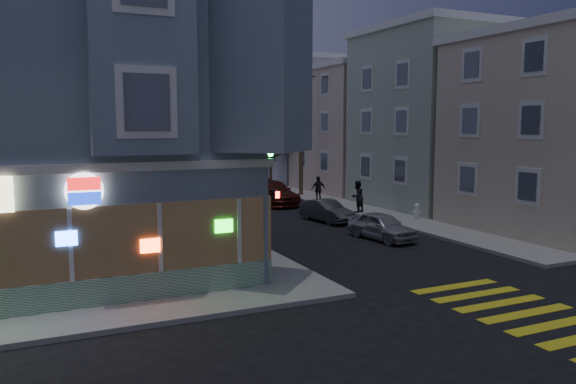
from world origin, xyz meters
TOP-DOWN VIEW (x-y plane):
  - ground at (0.00, 0.00)m, footprint 120.00×120.00m
  - sidewalk_ne at (23.00, 23.00)m, footprint 24.00×42.00m
  - corner_building at (-6.00, 10.98)m, footprint 14.60×14.60m
  - row_house_b at (19.50, 16.00)m, footprint 12.00×8.60m
  - row_house_c at (19.50, 25.00)m, footprint 12.00×8.60m
  - row_house_d at (19.50, 34.00)m, footprint 12.00×8.60m
  - utility_pole at (12.00, 24.00)m, footprint 2.20×0.30m
  - street_tree_near at (12.20, 30.00)m, footprint 3.00×3.00m
  - street_tree_far at (12.20, 38.00)m, footprint 3.00×3.00m
  - pedestrian_a at (11.30, 15.28)m, footprint 1.07×0.96m
  - pedestrian_b at (11.30, 20.01)m, footprint 1.00×0.45m
  - parked_car_a at (8.60, 8.84)m, footprint 1.88×3.76m
  - parked_car_b at (8.60, 14.04)m, footprint 1.69×3.67m
  - parked_car_c at (8.60, 21.24)m, footprint 2.15×5.20m
  - parked_car_d at (8.60, 26.44)m, footprint 3.14×5.55m
  - traffic_signal at (1.37, 4.87)m, footprint 0.63×0.56m
  - fire_hydrant at (12.89, 11.86)m, footprint 0.50×0.29m

SIDE VIEW (x-z plane):
  - ground at x=0.00m, z-range 0.00..0.00m
  - sidewalk_ne at x=23.00m, z-range 0.00..0.15m
  - parked_car_b at x=8.60m, z-range 0.00..1.17m
  - fire_hydrant at x=12.89m, z-range 0.17..1.04m
  - parked_car_a at x=8.60m, z-range 0.00..1.23m
  - parked_car_d at x=8.60m, z-range 0.00..1.46m
  - parked_car_c at x=8.60m, z-range 0.00..1.51m
  - pedestrian_b at x=11.30m, z-range 0.15..1.84m
  - pedestrian_a at x=11.30m, z-range 0.15..1.97m
  - traffic_signal at x=1.37m, z-range 1.02..5.99m
  - street_tree_near at x=12.20m, z-range 1.29..6.59m
  - street_tree_far at x=12.20m, z-range 1.29..6.59m
  - row_house_c at x=19.50m, z-range 0.15..9.15m
  - utility_pole at x=12.00m, z-range 0.30..9.30m
  - row_house_b at x=19.50m, z-range 0.15..10.65m
  - row_house_d at x=19.50m, z-range 0.15..10.65m
  - corner_building at x=-6.00m, z-range 0.12..11.52m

